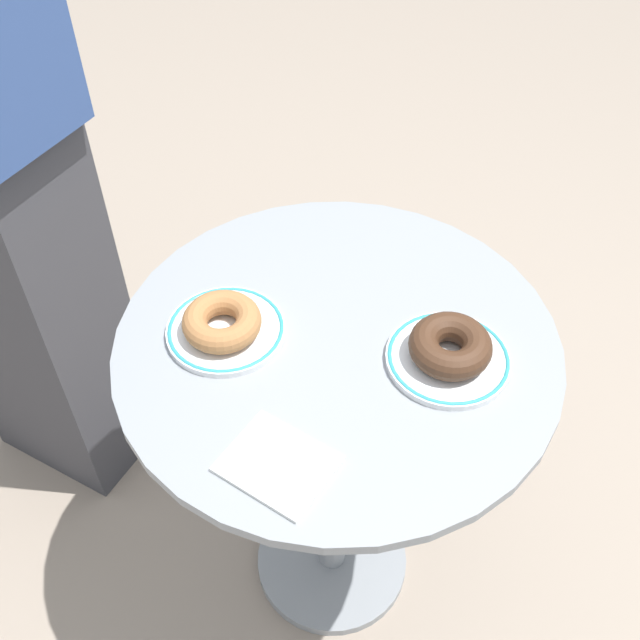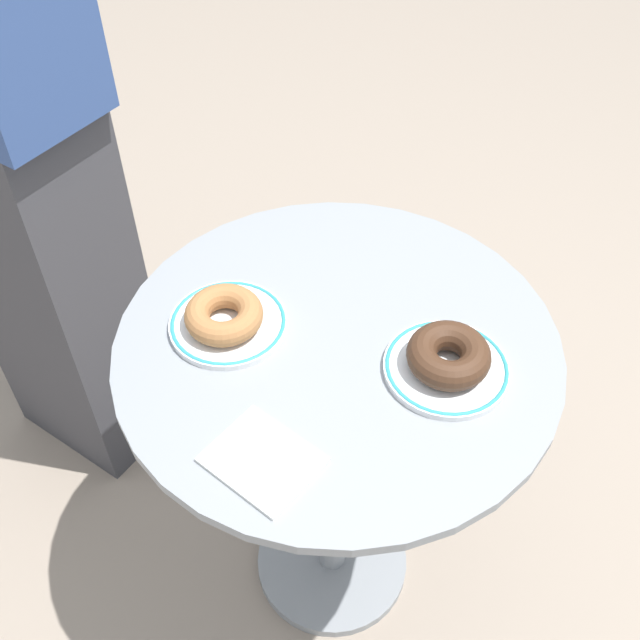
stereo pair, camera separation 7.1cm
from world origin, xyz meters
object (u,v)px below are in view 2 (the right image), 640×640
at_px(cafe_table, 335,425).
at_px(plate_right, 446,368).
at_px(donut_cinnamon, 224,315).
at_px(paper_napkin, 262,460).
at_px(plate_left, 228,323).
at_px(donut_chocolate, 448,356).

relative_size(cafe_table, plate_right, 4.03).
distance_m(plate_right, donut_cinnamon, 0.33).
distance_m(plate_right, paper_napkin, 0.29).
height_order(plate_right, donut_cinnamon, donut_cinnamon).
bearing_deg(donut_cinnamon, plate_left, 77.58).
bearing_deg(donut_chocolate, cafe_table, 179.56).
xyz_separation_m(donut_cinnamon, donut_chocolate, (0.33, 0.03, 0.00)).
relative_size(plate_right, donut_chocolate, 1.51).
bearing_deg(donut_chocolate, plate_right, -90.00).
height_order(plate_left, donut_cinnamon, donut_cinnamon).
bearing_deg(paper_napkin, plate_right, 51.02).
height_order(donut_cinnamon, paper_napkin, donut_cinnamon).
bearing_deg(plate_left, plate_right, 4.86).
bearing_deg(plate_left, cafe_table, 10.07).
bearing_deg(plate_right, plate_left, -175.14).
height_order(cafe_table, donut_chocolate, donut_chocolate).
distance_m(donut_cinnamon, donut_chocolate, 0.33).
relative_size(cafe_table, donut_chocolate, 6.10).
xyz_separation_m(cafe_table, paper_napkin, (-0.02, -0.23, 0.21)).
xyz_separation_m(donut_chocolate, paper_napkin, (-0.18, -0.23, -0.03)).
bearing_deg(donut_cinnamon, donut_chocolate, 6.01).
relative_size(donut_chocolate, paper_napkin, 0.88).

